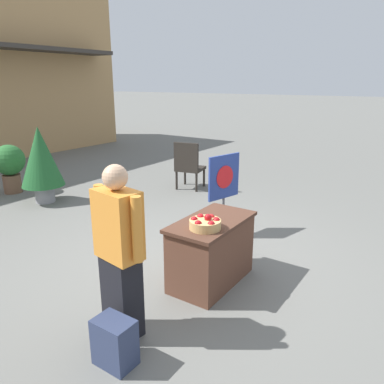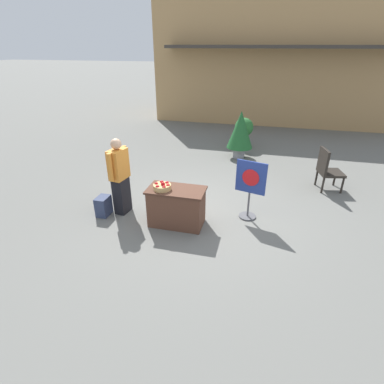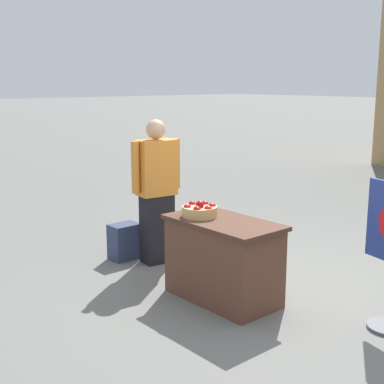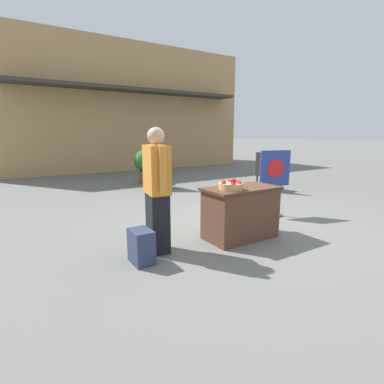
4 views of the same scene
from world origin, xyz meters
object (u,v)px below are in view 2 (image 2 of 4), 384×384
Objects in this scene: backpack at (104,206)px; poster_board at (250,187)px; potted_plant_far_left at (244,130)px; display_table at (177,207)px; person_visitor at (120,176)px; patio_chair at (327,168)px; potted_plant_near_right at (240,131)px; apple_basket at (162,186)px.

backpack is 0.34× the size of poster_board.
potted_plant_far_left reaches higher than backpack.
person_visitor reaches higher than display_table.
person_visitor is 4.98m from patio_chair.
poster_board is 2.56m from patio_chair.
potted_plant_near_right is at bearing 79.73° from display_table.
display_table is at bearing 15.70° from apple_basket.
poster_board is 0.84× the size of potted_plant_near_right.
display_table is 5.54m from potted_plant_far_left.
poster_board is (1.38, 0.62, 0.30)m from display_table.
patio_chair is (3.38, 2.56, -0.28)m from apple_basket.
backpack is at bearing -118.82° from potted_plant_near_right.
potted_plant_far_left reaches higher than apple_basket.
backpack is 0.41× the size of potted_plant_far_left.
patio_chair is (1.75, 1.86, -0.13)m from poster_board.
poster_board reaches higher than backpack.
backpack is at bearing 178.70° from apple_basket.
apple_basket is at bearing -103.30° from potted_plant_near_right.
backpack is 5.03m from potted_plant_near_right.
potted_plant_near_right is (2.07, 4.14, 0.03)m from person_visitor.
display_table reaches higher than backpack.
display_table is 4.42m from potted_plant_near_right.
potted_plant_near_right is (-0.01, -1.15, 0.24)m from potted_plant_far_left.
person_visitor is 4.63m from potted_plant_near_right.
potted_plant_near_right reaches higher than display_table.
poster_board reaches higher than potted_plant_far_left.
patio_chair reaches higher than display_table.
apple_basket is 0.21× the size of person_visitor.
potted_plant_far_left is (2.42, 5.52, 0.42)m from backpack.
backpack is 0.28× the size of potted_plant_near_right.
apple_basket reaches higher than backpack.
person_visitor is 1.10× the size of potted_plant_near_right.
poster_board is 1.19× the size of patio_chair.
potted_plant_near_right is at bearing 129.81° from patio_chair.
potted_plant_near_right is (-0.59, 3.71, 0.18)m from poster_board.
person_visitor is at bearing 34.04° from backpack.
apple_basket is at bearing -164.30° from display_table.
person_visitor reaches higher than poster_board.
apple_basket is 0.23× the size of potted_plant_near_right.
potted_plant_far_left is at bearing 115.89° from patio_chair.
person_visitor reaches higher than backpack.
person_visitor is at bearing -164.50° from patio_chair.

